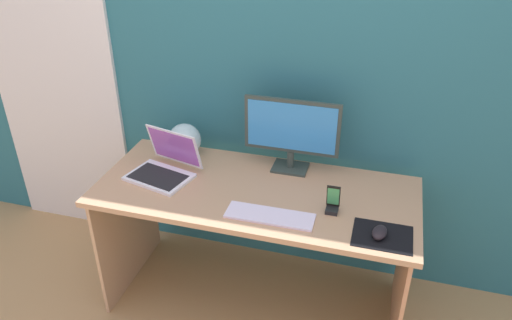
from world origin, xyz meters
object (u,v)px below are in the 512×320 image
at_px(laptop, 164,167).
at_px(fishbowl, 185,140).
at_px(phone_in_dock, 333,203).
at_px(keyboard_external, 270,216).
at_px(mouse, 380,232).
at_px(monitor, 292,131).

height_order(laptop, fishbowl, laptop).
bearing_deg(phone_in_dock, laptop, 174.21).
relative_size(laptop, keyboard_external, 0.92).
bearing_deg(fishbowl, mouse, -22.57).
xyz_separation_m(keyboard_external, phone_in_dock, (0.26, 0.12, 0.04)).
xyz_separation_m(monitor, mouse, (0.48, -0.44, -0.19)).
bearing_deg(monitor, mouse, -42.74).
xyz_separation_m(keyboard_external, mouse, (0.48, -0.01, 0.02)).
distance_m(monitor, mouse, 0.68).
distance_m(monitor, fishbowl, 0.60).
relative_size(laptop, mouse, 3.63).
xyz_separation_m(laptop, phone_in_dock, (0.86, -0.09, 0.00)).
distance_m(fishbowl, keyboard_external, 0.73).
bearing_deg(monitor, phone_in_dock, -50.33).
relative_size(fishbowl, keyboard_external, 0.45).
distance_m(laptop, fishbowl, 0.23).
relative_size(fishbowl, mouse, 1.79).
bearing_deg(laptop, monitor, 20.97).
distance_m(fishbowl, phone_in_dock, 0.91).
xyz_separation_m(monitor, fishbowl, (-0.58, -0.00, -0.13)).
relative_size(monitor, mouse, 4.82).
xyz_separation_m(monitor, laptop, (-0.60, -0.23, -0.17)).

